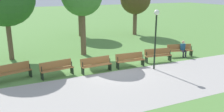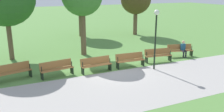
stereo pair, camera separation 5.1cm
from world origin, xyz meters
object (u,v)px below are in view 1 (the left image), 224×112
object	(u,v)px
bench_0	(180,50)
bench_4	(57,68)
bench_3	(96,64)
bench_5	(13,71)
bench_2	(130,60)
person_seated	(183,48)
bench_1	(158,55)
lamp_post	(156,28)

from	to	relation	value
bench_0	bench_4	xyz separation A→B (m)	(9.26, 0.46, 0.00)
bench_3	bench_5	world-z (taller)	same
bench_3	bench_4	distance (m)	2.33
bench_5	bench_3	bearing A→B (deg)	157.35
bench_2	bench_4	distance (m)	4.66
bench_3	person_seated	distance (m)	7.11
bench_2	bench_4	size ratio (longest dim) A/B	0.99
bench_2	bench_3	world-z (taller)	same
bench_5	person_seated	xyz separation A→B (m)	(-11.70, 0.19, 0.16)
bench_2	bench_5	distance (m)	6.97
bench_0	person_seated	bearing A→B (deg)	143.66
bench_3	bench_1	bearing A→B (deg)	179.98
bench_1	bench_5	distance (m)	9.27
bench_0	bench_1	distance (m)	2.33
bench_0	bench_5	distance (m)	11.54
bench_2	bench_3	bearing A→B (deg)	2.84
bench_1	person_seated	xyz separation A→B (m)	(-2.44, -0.27, 0.16)
lamp_post	bench_5	bearing A→B (deg)	-12.00
bench_2	lamp_post	size ratio (longest dim) A/B	0.52
bench_3	person_seated	world-z (taller)	person_seated
bench_1	bench_2	distance (m)	2.33
bench_0	bench_1	xyz separation A→B (m)	(2.29, 0.46, 0.00)
person_seated	lamp_post	bearing A→B (deg)	37.20
bench_4	lamp_post	size ratio (longest dim) A/B	0.53
bench_0	person_seated	xyz separation A→B (m)	(-0.15, 0.19, 0.16)
bench_3	person_seated	bearing A→B (deg)	-178.83
person_seated	lamp_post	xyz separation A→B (m)	(3.61, 1.53, 1.96)
bench_1	lamp_post	world-z (taller)	lamp_post
lamp_post	bench_1	bearing A→B (deg)	-132.71
bench_1	bench_5	bearing A→B (deg)	5.69
bench_3	lamp_post	distance (m)	4.21
bench_1	lamp_post	bearing A→B (deg)	55.80
bench_1	lamp_post	distance (m)	2.73
person_seated	bench_4	bearing A→B (deg)	15.82
bench_5	person_seated	distance (m)	11.70
bench_2	bench_3	size ratio (longest dim) A/B	1.00
bench_1	bench_2	xyz separation A→B (m)	(2.32, 0.23, 0.00)
bench_5	bench_4	bearing A→B (deg)	154.53
bench_1	person_seated	size ratio (longest dim) A/B	1.63
bench_1	bench_5	size ratio (longest dim) A/B	1.00
bench_1	bench_3	distance (m)	4.66
bench_5	lamp_post	distance (m)	8.54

